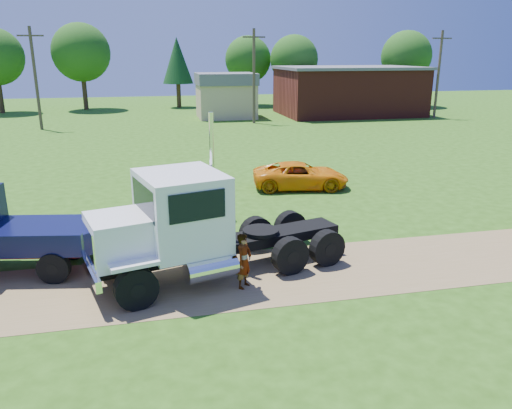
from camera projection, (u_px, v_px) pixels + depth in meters
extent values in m
plane|color=#274C10|center=(301.00, 272.00, 16.08)|extent=(140.00, 140.00, 0.00)
cube|color=olive|center=(301.00, 272.00, 16.08)|extent=(120.00, 4.20, 0.01)
cube|color=black|center=(224.00, 245.00, 15.96)|extent=(8.20, 3.16, 0.33)
cylinder|color=black|center=(136.00, 288.00, 13.63)|extent=(1.26, 0.69, 1.21)
cylinder|color=black|center=(136.00, 288.00, 13.63)|extent=(0.51, 0.50, 0.42)
cylinder|color=black|center=(117.00, 258.00, 15.62)|extent=(1.26, 0.69, 1.21)
cylinder|color=black|center=(117.00, 258.00, 15.62)|extent=(0.51, 0.50, 0.42)
cylinder|color=black|center=(290.00, 256.00, 15.82)|extent=(1.26, 0.69, 1.21)
cylinder|color=black|center=(290.00, 256.00, 15.82)|extent=(0.51, 0.50, 0.42)
cylinder|color=black|center=(256.00, 233.00, 17.81)|extent=(1.26, 0.69, 1.21)
cylinder|color=black|center=(256.00, 233.00, 17.81)|extent=(0.51, 0.50, 0.42)
cylinder|color=black|center=(327.00, 248.00, 16.46)|extent=(1.26, 0.69, 1.21)
cylinder|color=black|center=(327.00, 248.00, 16.46)|extent=(0.51, 0.50, 0.42)
cylinder|color=black|center=(290.00, 227.00, 18.44)|extent=(1.26, 0.69, 1.21)
cylinder|color=black|center=(290.00, 227.00, 18.44)|extent=(0.51, 0.50, 0.42)
cube|color=white|center=(125.00, 237.00, 14.33)|extent=(2.39, 2.32, 1.32)
cube|color=white|center=(90.00, 245.00, 13.91)|extent=(0.52, 1.61, 1.10)
cube|color=white|center=(90.00, 270.00, 14.11)|extent=(0.82, 2.48, 0.33)
cube|color=white|center=(182.00, 210.00, 14.95)|extent=(2.91, 3.14, 2.30)
cube|color=black|center=(144.00, 200.00, 14.31)|extent=(0.63, 2.13, 0.93)
cube|color=black|center=(197.00, 206.00, 13.68)|extent=(1.60, 0.47, 0.82)
cube|color=black|center=(167.00, 185.00, 15.93)|extent=(1.60, 0.47, 0.82)
cube|color=white|center=(134.00, 264.00, 13.43)|extent=(1.40, 0.82, 0.11)
cube|color=white|center=(115.00, 237.00, 15.41)|extent=(1.40, 0.82, 0.11)
cylinder|color=white|center=(211.00, 269.00, 14.49)|extent=(1.65, 1.04, 0.66)
cylinder|color=white|center=(213.00, 192.00, 15.94)|extent=(0.19, 0.19, 5.04)
cylinder|color=black|center=(261.00, 231.00, 16.47)|extent=(1.48, 1.48, 0.13)
cylinder|color=black|center=(54.00, 268.00, 15.21)|extent=(1.02, 0.48, 0.98)
cylinder|color=black|center=(54.00, 268.00, 15.21)|extent=(0.40, 0.39, 0.34)
cylinder|color=black|center=(73.00, 245.00, 17.01)|extent=(1.02, 0.48, 0.98)
cylinder|color=black|center=(73.00, 245.00, 17.01)|extent=(0.40, 0.39, 0.34)
cube|color=black|center=(41.00, 235.00, 15.88)|extent=(3.45, 2.58, 0.72)
imported|color=orange|center=(301.00, 175.00, 25.83)|extent=(5.19, 2.96, 1.36)
imported|color=#999999|center=(244.00, 261.00, 14.80)|extent=(0.71, 0.73, 1.70)
imported|color=#999999|center=(222.00, 201.00, 20.95)|extent=(0.79, 0.62, 1.58)
cube|color=maroon|center=(348.00, 92.00, 56.42)|extent=(15.00, 10.00, 5.00)
cube|color=#5D5D62|center=(349.00, 68.00, 55.64)|extent=(15.40, 10.40, 0.30)
cube|color=tan|center=(226.00, 101.00, 53.74)|extent=(6.00, 5.00, 3.60)
cube|color=#5D5D62|center=(226.00, 79.00, 53.07)|extent=(6.20, 5.40, 1.20)
cylinder|color=#453627|center=(36.00, 79.00, 44.58)|extent=(0.28, 0.28, 9.00)
cube|color=#453627|center=(30.00, 36.00, 43.50)|extent=(2.20, 0.14, 0.14)
cylinder|color=#453627|center=(254.00, 77.00, 48.69)|extent=(0.28, 0.28, 9.00)
cube|color=#453627|center=(254.00, 37.00, 47.61)|extent=(2.20, 0.14, 0.14)
cylinder|color=#453627|center=(438.00, 75.00, 52.81)|extent=(0.28, 0.28, 9.00)
cube|color=#453627|center=(442.00, 38.00, 51.73)|extent=(2.20, 0.14, 0.14)
cylinder|color=#332514|center=(1.00, 98.00, 57.94)|extent=(0.56, 0.56, 3.41)
cylinder|color=#332514|center=(85.00, 95.00, 61.36)|extent=(0.56, 0.56, 3.66)
sphere|color=#174D13|center=(81.00, 52.00, 59.90)|extent=(6.91, 6.91, 6.91)
cylinder|color=#332514|center=(179.00, 95.00, 64.03)|extent=(0.56, 0.56, 3.05)
cone|color=#103610|center=(177.00, 60.00, 62.77)|extent=(3.83, 3.83, 5.66)
cylinder|color=#332514|center=(248.00, 93.00, 66.38)|extent=(0.56, 0.56, 3.19)
sphere|color=#174D13|center=(248.00, 59.00, 65.11)|extent=(6.01, 6.01, 6.01)
cylinder|color=#332514|center=(293.00, 94.00, 64.49)|extent=(0.56, 0.56, 3.21)
sphere|color=#174D13|center=(294.00, 59.00, 63.22)|extent=(6.06, 6.06, 6.06)
cylinder|color=#332514|center=(403.00, 93.00, 65.49)|extent=(0.56, 0.56, 3.41)
sphere|color=#174D13|center=(406.00, 56.00, 64.14)|extent=(6.43, 6.43, 6.43)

